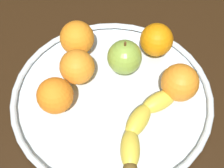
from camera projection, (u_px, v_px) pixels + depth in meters
The scene contains 9 objects.
ground_plane at pixel (112, 104), 67.84cm from camera, with size 129.34×129.34×4.00cm, color black.
fruit_bowl at pixel (112, 96), 65.47cm from camera, with size 38.92×38.92×1.80cm.
banana at pixel (142, 125), 58.84cm from camera, with size 19.11×7.54×3.34cm.
apple at pixel (125, 57), 65.58cm from camera, with size 6.81×6.81×7.61cm.
orange_back_left at pixel (77, 38), 68.44cm from camera, with size 7.02×7.02×7.02cm, color orange.
orange_front_right at pixel (55, 96), 60.42cm from camera, with size 6.67×6.67×6.67cm, color orange.
orange_back_right at pixel (180, 82), 61.88cm from camera, with size 7.05×7.05×7.05cm, color orange.
orange_center at pixel (77, 67), 64.21cm from camera, with size 6.77×6.77×6.77cm, color orange.
orange_front_left at pixel (156, 40), 68.31cm from camera, with size 6.76×6.76×6.76cm, color orange.
Camera 1 is at (29.31, 21.80, 55.30)cm, focal length 54.34 mm.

